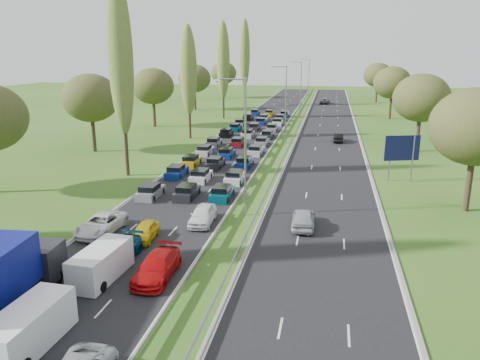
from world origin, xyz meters
The scene contains 21 objects.
ground centered at (4.50, 80.00, 0.00)m, with size 260.00×260.00×0.00m, color #2D551A.
near_carriageway centered at (-2.25, 82.50, 0.00)m, with size 10.50×215.00×0.04m, color black.
far_carriageway centered at (11.25, 82.50, 0.00)m, with size 10.50×215.00×0.04m, color black.
central_reservation centered at (4.50, 82.50, 0.55)m, with size 2.36×215.00×0.32m.
lamp_columns centered at (4.50, 78.00, 6.00)m, with size 0.18×140.18×12.00m.
poplar_row centered at (-11.50, 68.17, 12.39)m, with size 2.80×127.80×22.44m.
woodland_left centered at (-22.00, 62.63, 7.68)m, with size 8.00×166.00×11.10m.
woodland_right centered at (24.00, 66.67, 7.68)m, with size 8.00×153.00×11.10m.
traffic_queue_fill centered at (-2.22, 77.88, 0.44)m, with size 9.10×68.02×0.80m.
near_car_2 centered at (-5.99, 36.64, 0.76)m, with size 2.44×5.30×1.47m, color silver.
near_car_7 centered at (-2.38, 32.05, 0.72)m, with size 1.95×4.81×1.40m, color #05334E.
near_car_8 centered at (-2.04, 35.98, 0.68)m, with size 1.55×3.85×1.31m, color gold.
near_car_11 centered at (1.15, 30.17, 0.77)m, with size 2.11×5.18×1.50m, color #B40B0C.
near_car_12 centered at (1.39, 40.20, 0.78)m, with size 1.80×4.47×1.52m, color white.
far_car_0 centered at (9.75, 40.90, 0.81)m, with size 1.87×4.64×1.58m, color #9DA0A6.
far_car_1 centered at (12.82, 80.35, 0.73)m, with size 1.51×4.33×1.43m, color black.
far_car_2 centered at (9.65, 138.43, 0.77)m, with size 2.50×5.43×1.51m, color slate.
white_van_front centered at (-2.30, 22.23, 1.08)m, with size 2.06×5.26×2.11m.
white_van_rear centered at (-2.25, 29.61, 1.05)m, with size 1.99×5.07×2.04m.
info_sign centered at (-9.40, 29.41, 1.37)m, with size 1.47×0.52×2.10m.
direction_sign centered at (19.40, 57.27, 3.57)m, with size 3.85×1.29×5.20m.
Camera 1 is at (11.55, 4.47, 13.95)m, focal length 35.00 mm.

